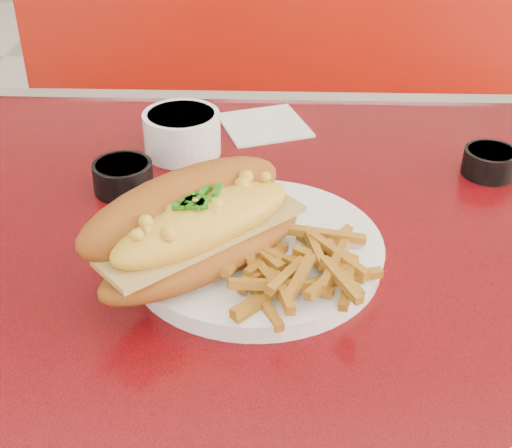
{
  "coord_description": "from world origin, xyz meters",
  "views": [
    {
      "loc": [
        -0.03,
        -0.55,
        1.17
      ],
      "look_at": [
        -0.05,
        0.01,
        0.81
      ],
      "focal_mm": 50.0,
      "sensor_mm": 36.0,
      "label": 1
    }
  ],
  "objects_px": {
    "dinner_plate": "(256,251)",
    "sauce_cup_left": "(123,176)",
    "mac_hoagie": "(197,226)",
    "gravy_ramekin": "(182,132)",
    "sauce_cup_right": "(490,161)",
    "diner_table": "(301,385)",
    "fork": "(307,248)",
    "booth_bench_far": "(290,224)"
  },
  "relations": [
    {
      "from": "gravy_ramekin",
      "to": "sauce_cup_left",
      "type": "relative_size",
      "value": 1.39
    },
    {
      "from": "dinner_plate",
      "to": "mac_hoagie",
      "type": "bearing_deg",
      "value": -147.74
    },
    {
      "from": "diner_table",
      "to": "booth_bench_far",
      "type": "relative_size",
      "value": 1.03
    },
    {
      "from": "booth_bench_far",
      "to": "sauce_cup_left",
      "type": "relative_size",
      "value": 13.76
    },
    {
      "from": "fork",
      "to": "sauce_cup_right",
      "type": "bearing_deg",
      "value": -80.95
    },
    {
      "from": "diner_table",
      "to": "fork",
      "type": "xyz_separation_m",
      "value": [
        -0.0,
        0.0,
        0.18
      ]
    },
    {
      "from": "diner_table",
      "to": "gravy_ramekin",
      "type": "relative_size",
      "value": 10.14
    },
    {
      "from": "gravy_ramekin",
      "to": "sauce_cup_right",
      "type": "height_order",
      "value": "gravy_ramekin"
    },
    {
      "from": "booth_bench_far",
      "to": "mac_hoagie",
      "type": "relative_size",
      "value": 5.25
    },
    {
      "from": "booth_bench_far",
      "to": "fork",
      "type": "height_order",
      "value": "booth_bench_far"
    },
    {
      "from": "mac_hoagie",
      "to": "sauce_cup_left",
      "type": "xyz_separation_m",
      "value": [
        -0.1,
        0.16,
        -0.04
      ]
    },
    {
      "from": "mac_hoagie",
      "to": "booth_bench_far",
      "type": "bearing_deg",
      "value": 41.05
    },
    {
      "from": "dinner_plate",
      "to": "sauce_cup_left",
      "type": "distance_m",
      "value": 0.2
    },
    {
      "from": "sauce_cup_left",
      "to": "fork",
      "type": "bearing_deg",
      "value": -33.41
    },
    {
      "from": "diner_table",
      "to": "sauce_cup_left",
      "type": "bearing_deg",
      "value": 146.46
    },
    {
      "from": "booth_bench_far",
      "to": "sauce_cup_right",
      "type": "distance_m",
      "value": 0.83
    },
    {
      "from": "dinner_plate",
      "to": "fork",
      "type": "xyz_separation_m",
      "value": [
        0.05,
        -0.01,
        0.01
      ]
    },
    {
      "from": "diner_table",
      "to": "gravy_ramekin",
      "type": "bearing_deg",
      "value": 122.84
    },
    {
      "from": "mac_hoagie",
      "to": "diner_table",
      "type": "bearing_deg",
      "value": -27.58
    },
    {
      "from": "diner_table",
      "to": "dinner_plate",
      "type": "height_order",
      "value": "dinner_plate"
    },
    {
      "from": "dinner_plate",
      "to": "sauce_cup_right",
      "type": "bearing_deg",
      "value": 34.02
    },
    {
      "from": "sauce_cup_left",
      "to": "sauce_cup_right",
      "type": "relative_size",
      "value": 1.27
    },
    {
      "from": "diner_table",
      "to": "mac_hoagie",
      "type": "distance_m",
      "value": 0.24
    },
    {
      "from": "gravy_ramekin",
      "to": "sauce_cup_right",
      "type": "bearing_deg",
      "value": -6.71
    },
    {
      "from": "diner_table",
      "to": "booth_bench_far",
      "type": "height_order",
      "value": "booth_bench_far"
    },
    {
      "from": "sauce_cup_left",
      "to": "sauce_cup_right",
      "type": "height_order",
      "value": "sauce_cup_left"
    },
    {
      "from": "diner_table",
      "to": "sauce_cup_right",
      "type": "height_order",
      "value": "sauce_cup_right"
    },
    {
      "from": "fork",
      "to": "sauce_cup_right",
      "type": "height_order",
      "value": "sauce_cup_right"
    },
    {
      "from": "fork",
      "to": "gravy_ramekin",
      "type": "xyz_separation_m",
      "value": [
        -0.14,
        0.22,
        0.01
      ]
    },
    {
      "from": "booth_bench_far",
      "to": "gravy_ramekin",
      "type": "bearing_deg",
      "value": -104.0
    },
    {
      "from": "booth_bench_far",
      "to": "gravy_ramekin",
      "type": "distance_m",
      "value": 0.79
    },
    {
      "from": "diner_table",
      "to": "mac_hoagie",
      "type": "relative_size",
      "value": 5.38
    },
    {
      "from": "booth_bench_far",
      "to": "fork",
      "type": "distance_m",
      "value": 0.95
    },
    {
      "from": "mac_hoagie",
      "to": "sauce_cup_left",
      "type": "relative_size",
      "value": 2.62
    },
    {
      "from": "diner_table",
      "to": "gravy_ramekin",
      "type": "distance_m",
      "value": 0.33
    },
    {
      "from": "fork",
      "to": "diner_table",
      "type": "bearing_deg",
      "value": -174.76
    },
    {
      "from": "diner_table",
      "to": "fork",
      "type": "bearing_deg",
      "value": 126.57
    },
    {
      "from": "dinner_plate",
      "to": "sauce_cup_right",
      "type": "xyz_separation_m",
      "value": [
        0.26,
        0.18,
        0.01
      ]
    },
    {
      "from": "fork",
      "to": "sauce_cup_left",
      "type": "height_order",
      "value": "sauce_cup_left"
    },
    {
      "from": "diner_table",
      "to": "mac_hoagie",
      "type": "height_order",
      "value": "mac_hoagie"
    },
    {
      "from": "dinner_plate",
      "to": "sauce_cup_left",
      "type": "relative_size",
      "value": 3.32
    },
    {
      "from": "dinner_plate",
      "to": "gravy_ramekin",
      "type": "distance_m",
      "value": 0.24
    }
  ]
}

